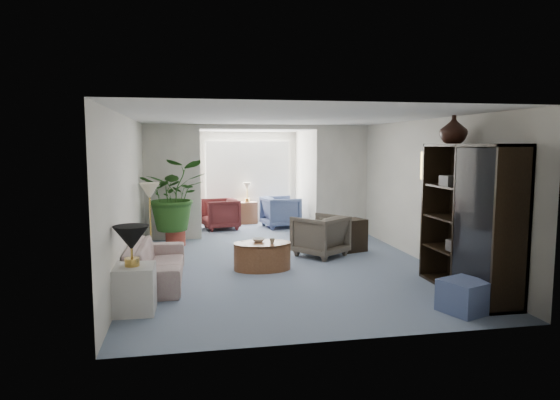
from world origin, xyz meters
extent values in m
plane|color=#8194AB|center=(0.00, 0.00, 0.00)|extent=(6.00, 6.00, 0.00)
plane|color=#8194AB|center=(0.00, 4.10, 0.00)|extent=(2.60, 2.60, 0.00)
cube|color=white|center=(-1.90, 3.00, 1.25)|extent=(1.20, 0.12, 2.50)
cube|color=white|center=(1.90, 3.00, 1.25)|extent=(1.20, 0.12, 2.50)
cube|color=white|center=(0.00, 3.00, 2.45)|extent=(2.60, 0.12, 0.10)
cube|color=white|center=(0.00, 5.18, 1.40)|extent=(2.20, 0.02, 1.50)
cube|color=white|center=(0.00, 5.15, 1.40)|extent=(2.20, 0.02, 1.50)
cube|color=#C0B199|center=(2.46, -0.10, 1.70)|extent=(0.04, 0.50, 0.40)
imported|color=#B3A997|center=(-2.08, -0.31, 0.29)|extent=(0.83, 2.03, 0.59)
cube|color=silver|center=(-2.28, -1.66, 0.29)|extent=(0.54, 0.54, 0.58)
cone|color=black|center=(-2.28, -1.66, 0.93)|extent=(0.44, 0.44, 0.30)
cone|color=#F5EAC3|center=(-2.25, 1.15, 1.25)|extent=(0.36, 0.36, 0.28)
cylinder|color=brown|center=(-0.39, 0.12, 0.23)|extent=(0.98, 0.98, 0.45)
imported|color=white|center=(-0.44, 0.22, 0.48)|extent=(0.23, 0.23, 0.05)
imported|color=#B3B09D|center=(-0.24, 0.02, 0.49)|extent=(0.09, 0.09, 0.09)
imported|color=#615A4C|center=(0.82, 0.92, 0.38)|extent=(1.16, 1.17, 0.77)
cube|color=black|center=(1.52, 1.22, 0.31)|extent=(0.62, 0.55, 0.63)
cube|color=black|center=(2.23, -1.68, 1.04)|extent=(0.50, 1.87, 2.08)
imported|color=black|center=(2.23, -1.18, 2.28)|extent=(0.39, 0.39, 0.41)
cube|color=slate|center=(1.75, -2.42, 0.20)|extent=(0.64, 0.64, 0.40)
cylinder|color=#A63E30|center=(-1.85, 2.36, 0.16)|extent=(0.40, 0.40, 0.32)
imported|color=#2A5A1F|center=(-1.85, 2.36, 1.05)|extent=(1.31, 1.14, 1.46)
imported|color=slate|center=(0.70, 4.18, 0.39)|extent=(0.98, 0.96, 0.77)
imported|color=#5B1F24|center=(-0.80, 4.18, 0.37)|extent=(0.95, 0.93, 0.75)
cube|color=brown|center=(-0.05, 4.93, 0.28)|extent=(0.52, 0.44, 0.57)
cube|color=#43403E|center=(2.18, -1.81, 1.09)|extent=(0.30, 0.26, 0.16)
cube|color=#484543|center=(2.18, -1.30, 1.54)|extent=(0.30, 0.26, 0.16)
cube|color=#363331|center=(2.18, -1.56, 0.64)|extent=(0.30, 0.26, 0.16)
cube|color=black|center=(2.18, -2.16, 0.64)|extent=(0.30, 0.26, 0.16)
cube|color=#2A2520|center=(2.18, -2.10, 1.54)|extent=(0.30, 0.26, 0.16)
camera|label=1|loc=(-1.60, -7.81, 2.07)|focal=31.66mm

